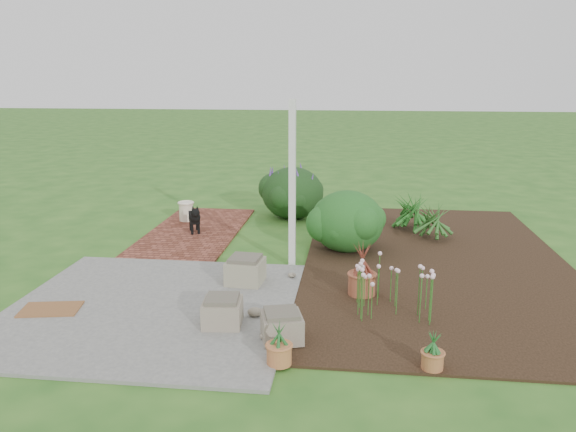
# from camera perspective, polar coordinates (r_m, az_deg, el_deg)

# --- Properties ---
(ground) EXTENTS (80.00, 80.00, 0.00)m
(ground) POSITION_cam_1_polar(r_m,az_deg,el_deg) (8.57, -1.66, -5.16)
(ground) COLOR #295E1D
(ground) RESTS_ON ground
(concrete_patio) EXTENTS (3.50, 3.50, 0.04)m
(concrete_patio) POSITION_cam_1_polar(r_m,az_deg,el_deg) (7.28, -13.67, -8.98)
(concrete_patio) COLOR slate
(concrete_patio) RESTS_ON ground
(brick_path) EXTENTS (1.60, 3.50, 0.04)m
(brick_path) POSITION_cam_1_polar(r_m,az_deg,el_deg) (10.55, -9.41, -1.51)
(brick_path) COLOR #5C2B1D
(brick_path) RESTS_ON ground
(garden_bed) EXTENTS (4.00, 7.00, 0.03)m
(garden_bed) POSITION_cam_1_polar(r_m,az_deg,el_deg) (9.04, 14.76, -4.49)
(garden_bed) COLOR black
(garden_bed) RESTS_ON ground
(veranda_post) EXTENTS (0.10, 0.10, 2.50)m
(veranda_post) POSITION_cam_1_polar(r_m,az_deg,el_deg) (8.30, 0.44, 3.17)
(veranda_post) COLOR white
(veranda_post) RESTS_ON ground
(stone_trough_near) EXTENTS (0.52, 0.52, 0.28)m
(stone_trough_near) POSITION_cam_1_polar(r_m,az_deg,el_deg) (6.17, -0.63, -11.24)
(stone_trough_near) COLOR #706557
(stone_trough_near) RESTS_ON concrete_patio
(stone_trough_mid) EXTENTS (0.47, 0.47, 0.29)m
(stone_trough_mid) POSITION_cam_1_polar(r_m,az_deg,el_deg) (6.56, -6.67, -9.71)
(stone_trough_mid) COLOR gray
(stone_trough_mid) RESTS_ON concrete_patio
(stone_trough_far) EXTENTS (0.52, 0.52, 0.32)m
(stone_trough_far) POSITION_cam_1_polar(r_m,az_deg,el_deg) (7.79, -4.35, -5.62)
(stone_trough_far) COLOR gray
(stone_trough_far) RESTS_ON concrete_patio
(coir_doormat) EXTENTS (0.76, 0.57, 0.02)m
(coir_doormat) POSITION_cam_1_polar(r_m,az_deg,el_deg) (7.53, -22.97, -8.70)
(coir_doormat) COLOR brown
(coir_doormat) RESTS_ON concrete_patio
(black_dog) EXTENTS (0.32, 0.55, 0.49)m
(black_dog) POSITION_cam_1_polar(r_m,az_deg,el_deg) (10.28, -9.48, -0.11)
(black_dog) COLOR black
(black_dog) RESTS_ON brick_path
(cream_ceramic_urn) EXTENTS (0.36, 0.36, 0.37)m
(cream_ceramic_urn) POSITION_cam_1_polar(r_m,az_deg,el_deg) (11.22, -10.30, 0.46)
(cream_ceramic_urn) COLOR #EEE1C4
(cream_ceramic_urn) RESTS_ON brick_path
(evergreen_shrub) EXTENTS (1.33, 1.33, 1.01)m
(evergreen_shrub) POSITION_cam_1_polar(r_m,az_deg,el_deg) (9.21, 6.04, -0.36)
(evergreen_shrub) COLOR #0A360D
(evergreen_shrub) RESTS_ON garden_bed
(agapanthus_clump_back) EXTENTS (0.96, 0.96, 0.79)m
(agapanthus_clump_back) POSITION_cam_1_polar(r_m,az_deg,el_deg) (10.09, 14.45, -0.11)
(agapanthus_clump_back) COLOR #103B15
(agapanthus_clump_back) RESTS_ON garden_bed
(agapanthus_clump_front) EXTENTS (1.15, 1.15, 0.81)m
(agapanthus_clump_front) POSITION_cam_1_polar(r_m,az_deg,el_deg) (10.67, 12.37, 0.81)
(agapanthus_clump_front) COLOR #103E18
(agapanthus_clump_front) RESTS_ON garden_bed
(pink_flower_patch) EXTENTS (1.14, 1.14, 0.62)m
(pink_flower_patch) POSITION_cam_1_polar(r_m,az_deg,el_deg) (6.95, 10.60, -7.06)
(pink_flower_patch) COLOR #113D0F
(pink_flower_patch) RESTS_ON garden_bed
(terracotta_pot_bronze) EXTENTS (0.44, 0.44, 0.29)m
(terracotta_pot_bronze) POSITION_cam_1_polar(r_m,az_deg,el_deg) (7.45, 7.51, -6.84)
(terracotta_pot_bronze) COLOR #9C5134
(terracotta_pot_bronze) RESTS_ON garden_bed
(terracotta_pot_small_left) EXTENTS (0.27, 0.27, 0.18)m
(terracotta_pot_small_left) POSITION_cam_1_polar(r_m,az_deg,el_deg) (5.83, 14.46, -13.98)
(terracotta_pot_small_left) COLOR #AB6339
(terracotta_pot_small_left) RESTS_ON garden_bed
(terracotta_pot_small_right) EXTENTS (0.30, 0.30, 0.21)m
(terracotta_pot_small_right) POSITION_cam_1_polar(r_m,az_deg,el_deg) (5.73, -0.91, -13.85)
(terracotta_pot_small_right) COLOR #B66C3D
(terracotta_pot_small_right) RESTS_ON garden_bed
(purple_flowering_bush) EXTENTS (1.50, 1.50, 1.06)m
(purple_flowering_bush) POSITION_cam_1_polar(r_m,az_deg,el_deg) (11.41, 0.47, 2.49)
(purple_flowering_bush) COLOR black
(purple_flowering_bush) RESTS_ON ground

